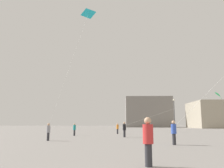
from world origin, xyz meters
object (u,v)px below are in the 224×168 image
person_in_teal (74,129)px  lamppost_west (174,110)px  person_in_grey (48,131)px  building_centre_hall (211,115)px  kite_emerald_diamond (216,95)px  person_in_red (148,139)px  person_in_orange (118,128)px  person_in_black (124,129)px  building_left_hall (148,112)px  person_in_blue (174,131)px  kite_cyan_delta (88,16)px

person_in_teal → lamppost_west: (16.83, 12.37, 3.09)m
person_in_grey → building_centre_hall: 69.30m
kite_emerald_diamond → building_centre_hall: size_ratio=0.78×
person_in_grey → person_in_red: bearing=28.4°
person_in_orange → person_in_red: person_in_red is taller
person_in_orange → person_in_black: (0.31, -8.45, 0.08)m
building_left_hall → lamppost_west: size_ratio=3.12×
person_in_teal → building_centre_hall: bearing=-73.6°
building_centre_hall → person_in_blue: bearing=-116.9°
building_centre_hall → lamppost_west: size_ratio=2.87×
person_in_teal → building_left_hall: bearing=-52.1°
person_in_orange → building_centre_hall: building_centre_hall is taller
kite_emerald_diamond → lamppost_west: 12.42m
person_in_blue → person_in_grey: size_ratio=1.12×
person_in_teal → building_centre_hall: size_ratio=0.09×
person_in_orange → person_in_black: person_in_black is taller
person_in_black → kite_emerald_diamond: kite_emerald_diamond is taller
person_in_red → building_centre_hall: size_ratio=0.10×
person_in_orange → building_centre_hall: size_ratio=0.09×
kite_emerald_diamond → person_in_black: bearing=-163.8°
person_in_orange → person_in_grey: 15.38m
person_in_red → person_in_teal: bearing=-37.9°
building_centre_hall → kite_emerald_diamond: bearing=-113.8°
building_left_hall → building_centre_hall: bearing=-43.6°
person_in_blue → lamppost_west: lamppost_west is taller
person_in_blue → building_centre_hall: building_centre_hall is taller
lamppost_west → person_in_black: bearing=-123.9°
building_centre_hall → person_in_black: bearing=-123.5°
person_in_teal → person_in_grey: size_ratio=0.99×
person_in_red → kite_emerald_diamond: 26.30m
person_in_black → building_left_hall: bearing=150.5°
person_in_black → person_in_teal: bearing=-136.2°
person_in_orange → person_in_grey: (-7.18, -13.60, 0.01)m
lamppost_west → kite_emerald_diamond: bearing=-80.0°
person_in_black → building_left_hall: (15.52, 67.73, 5.01)m
person_in_red → person_in_black: bearing=-54.1°
person_in_blue → kite_cyan_delta: 14.18m
person_in_red → kite_cyan_delta: size_ratio=0.16×
person_in_orange → person_in_grey: size_ratio=0.99×
person_in_red → building_left_hall: 87.78m
person_in_teal → person_in_grey: bearing=137.8°
kite_emerald_diamond → lamppost_west: bearing=100.0°
kite_cyan_delta → lamppost_west: (14.75, 20.80, -8.44)m
person_in_orange → building_left_hall: 61.57m
person_in_teal → lamppost_west: bearing=-87.2°
person_in_grey → building_left_hall: (23.01, 72.88, 5.09)m
person_in_black → person_in_grey: bearing=-72.0°
lamppost_west → building_centre_hall: bearing=56.7°
kite_emerald_diamond → person_in_grey: bearing=-156.4°
person_in_teal → building_left_hall: (21.68, 64.22, 5.10)m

